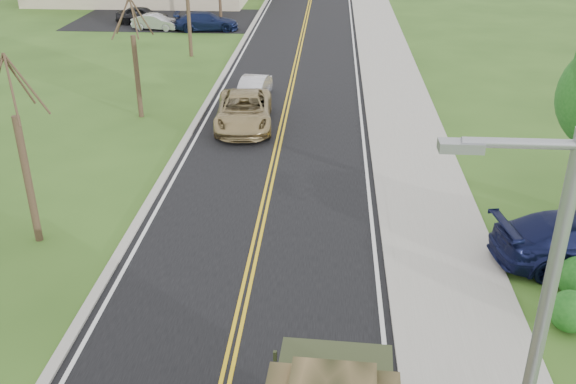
{
  "coord_description": "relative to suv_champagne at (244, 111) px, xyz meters",
  "views": [
    {
      "loc": [
        2.22,
        -7.3,
        10.43
      ],
      "look_at": [
        1.01,
        10.37,
        1.8
      ],
      "focal_mm": 40.0,
      "sensor_mm": 36.0,
      "label": 1
    }
  ],
  "objects": [
    {
      "name": "sidewalk_right",
      "position": [
        7.68,
        19.01,
        -0.72
      ],
      "size": [
        3.2,
        120.0,
        0.1
      ],
      "primitive_type": "cube",
      "color": "#9E998E",
      "rests_on": "ground"
    },
    {
      "name": "lot_car_navy",
      "position": [
        -5.65,
        21.01,
        -0.06
      ],
      "size": [
        5.04,
        2.57,
        1.4
      ],
      "primitive_type": "imported",
      "rotation": [
        0.0,
        0.0,
        1.7
      ],
      "color": "#101A3E",
      "rests_on": "ground"
    },
    {
      "name": "bare_tree_b",
      "position": [
        -5.22,
        1.01,
        1.71
      ],
      "size": [
        1.83,
        2.14,
        5.73
      ],
      "color": "#38281C",
      "rests_on": "ground"
    },
    {
      "name": "lot_car_dark",
      "position": [
        -11.23,
        23.07,
        -0.06
      ],
      "size": [
        4.23,
        1.95,
        1.4
      ],
      "primitive_type": "imported",
      "rotation": [
        0.0,
        0.0,
        1.5
      ],
      "color": "black",
      "rests_on": "ground"
    },
    {
      "name": "sedan_silver",
      "position": [
        -0.04,
        3.87,
        -0.15
      ],
      "size": [
        1.74,
        3.85,
        1.22
      ],
      "primitive_type": "imported",
      "rotation": [
        0.0,
        0.0,
        -0.12
      ],
      "color": "#B8B8BE",
      "rests_on": "ground"
    },
    {
      "name": "bare_tree_c",
      "position": [
        -5.22,
        13.01,
        2.01
      ],
      "size": [
        2.04,
        2.39,
        6.42
      ],
      "color": "#38281C",
      "rests_on": "ground"
    },
    {
      "name": "curb_left",
      "position": [
        -2.37,
        19.01,
        -0.72
      ],
      "size": [
        0.3,
        120.0,
        0.1
      ],
      "primitive_type": "cube",
      "color": "#9E998E",
      "rests_on": "ground"
    },
    {
      "name": "curb_right",
      "position": [
        5.93,
        19.01,
        -0.71
      ],
      "size": [
        0.3,
        120.0,
        0.12
      ],
      "primitive_type": "cube",
      "color": "#9E998E",
      "rests_on": "ground"
    },
    {
      "name": "suv_champagne",
      "position": [
        0.0,
        0.0,
        0.0
      ],
      "size": [
        3.02,
        5.71,
        1.53
      ],
      "primitive_type": "imported",
      "rotation": [
        0.0,
        0.0,
        0.09
      ],
      "color": "#9C8758",
      "rests_on": "ground"
    },
    {
      "name": "street_light",
      "position": [
        6.68,
        -21.49,
        3.67
      ],
      "size": [
        1.65,
        0.22,
        8.0
      ],
      "color": "gray",
      "rests_on": "ground"
    },
    {
      "name": "lot_car_silver",
      "position": [
        -9.61,
        21.01,
        -0.17
      ],
      "size": [
        3.76,
        1.74,
        1.19
      ],
      "primitive_type": "imported",
      "rotation": [
        0.0,
        0.0,
        1.44
      ],
      "color": "#B3B3B8",
      "rests_on": "ground"
    },
    {
      "name": "road",
      "position": [
        1.78,
        19.01,
        -0.76
      ],
      "size": [
        8.0,
        120.0,
        0.01
      ],
      "primitive_type": "cube",
      "color": "black",
      "rests_on": "ground"
    },
    {
      "name": "bare_tree_a",
      "position": [
        -5.22,
        -10.99,
        1.86
      ],
      "size": [
        1.93,
        2.26,
        6.08
      ],
      "color": "#38281C",
      "rests_on": "ground"
    }
  ]
}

